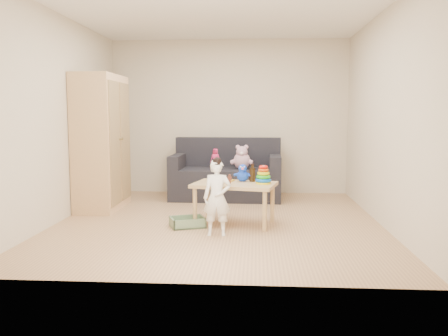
# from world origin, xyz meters

# --- Properties ---
(room) EXTENTS (4.50, 4.50, 4.50)m
(room) POSITION_xyz_m (0.00, 0.00, 1.30)
(room) COLOR tan
(room) RESTS_ON ground
(wardrobe) EXTENTS (0.53, 1.05, 1.90)m
(wardrobe) POSITION_xyz_m (-1.73, 0.72, 0.95)
(wardrobe) COLOR #EEB982
(wardrobe) RESTS_ON ground
(sofa) EXTENTS (1.76, 0.92, 0.49)m
(sofa) POSITION_xyz_m (-0.01, 1.62, 0.24)
(sofa) COLOR black
(sofa) RESTS_ON ground
(play_table) EXTENTS (1.08, 0.81, 0.51)m
(play_table) POSITION_xyz_m (0.21, -0.16, 0.26)
(play_table) COLOR tan
(play_table) RESTS_ON ground
(storage_bin) EXTENTS (0.48, 0.42, 0.12)m
(storage_bin) POSITION_xyz_m (-0.35, -0.34, 0.06)
(storage_bin) COLOR #688460
(storage_bin) RESTS_ON ground
(toddler) EXTENTS (0.31, 0.21, 0.83)m
(toddler) POSITION_xyz_m (0.04, -0.70, 0.41)
(toddler) COLOR white
(toddler) RESTS_ON ground
(pink_bear) EXTENTS (0.34, 0.32, 0.32)m
(pink_bear) POSITION_xyz_m (0.24, 1.56, 0.65)
(pink_bear) COLOR #D19AB2
(pink_bear) RESTS_ON sofa
(doll) EXTENTS (0.19, 0.15, 0.32)m
(doll) POSITION_xyz_m (-0.18, 1.55, 0.65)
(doll) COLOR #E22A67
(doll) RESTS_ON sofa
(ring_stacker) EXTENTS (0.20, 0.20, 0.22)m
(ring_stacker) POSITION_xyz_m (0.56, -0.19, 0.60)
(ring_stacker) COLOR yellow
(ring_stacker) RESTS_ON play_table
(brown_bottle) EXTENTS (0.08, 0.08, 0.22)m
(brown_bottle) POSITION_xyz_m (0.42, -0.01, 0.61)
(brown_bottle) COLOR black
(brown_bottle) RESTS_ON play_table
(blue_plush) EXTENTS (0.23, 0.22, 0.22)m
(blue_plush) POSITION_xyz_m (0.30, -0.01, 0.62)
(blue_plush) COLOR blue
(blue_plush) RESTS_ON play_table
(wooden_figure) EXTENTS (0.05, 0.04, 0.12)m
(wooden_figure) POSITION_xyz_m (0.15, -0.21, 0.57)
(wooden_figure) COLOR #5D2A1D
(wooden_figure) RESTS_ON play_table
(yellow_book) EXTENTS (0.23, 0.23, 0.01)m
(yellow_book) POSITION_xyz_m (0.09, -0.00, 0.52)
(yellow_book) COLOR orange
(yellow_book) RESTS_ON play_table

